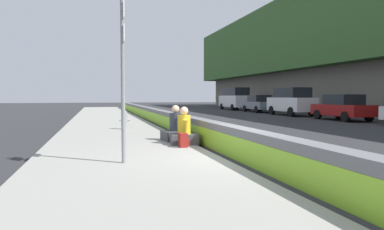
{
  "coord_description": "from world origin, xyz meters",
  "views": [
    {
      "loc": [
        -7.75,
        3.33,
        1.6
      ],
      "look_at": [
        5.99,
        -0.46,
        0.83
      ],
      "focal_mm": 32.57,
      "sensor_mm": 36.0,
      "label": 1
    }
  ],
  "objects_px": {
    "seated_person_middle": "(176,129)",
    "parked_car_midline": "(259,104)",
    "route_sign_post": "(123,68)",
    "seated_person_foreground": "(184,132)",
    "parked_car_third": "(342,107)",
    "fire_hydrant": "(125,119)",
    "backpack": "(183,140)",
    "parked_car_far": "(235,98)",
    "parked_car_fourth": "(291,101)"
  },
  "relations": [
    {
      "from": "backpack",
      "to": "parked_car_midline",
      "type": "xyz_separation_m",
      "value": [
        21.93,
        -13.19,
        0.53
      ]
    },
    {
      "from": "seated_person_foreground",
      "to": "seated_person_middle",
      "type": "xyz_separation_m",
      "value": [
        0.94,
        0.06,
        0.01
      ]
    },
    {
      "from": "parked_car_fourth",
      "to": "parked_car_midline",
      "type": "bearing_deg",
      "value": -1.31
    },
    {
      "from": "parked_car_far",
      "to": "fire_hydrant",
      "type": "bearing_deg",
      "value": 146.85
    },
    {
      "from": "seated_person_middle",
      "to": "parked_car_third",
      "type": "bearing_deg",
      "value": -57.9
    },
    {
      "from": "seated_person_foreground",
      "to": "parked_car_far",
      "type": "xyz_separation_m",
      "value": [
        27.23,
        -12.89,
        0.86
      ]
    },
    {
      "from": "parked_car_third",
      "to": "parked_car_fourth",
      "type": "height_order",
      "value": "parked_car_fourth"
    },
    {
      "from": "fire_hydrant",
      "to": "parked_car_third",
      "type": "height_order",
      "value": "parked_car_third"
    },
    {
      "from": "route_sign_post",
      "to": "seated_person_foreground",
      "type": "bearing_deg",
      "value": -38.02
    },
    {
      "from": "seated_person_middle",
      "to": "fire_hydrant",
      "type": "bearing_deg",
      "value": 16.42
    },
    {
      "from": "backpack",
      "to": "parked_car_fourth",
      "type": "bearing_deg",
      "value": -39.7
    },
    {
      "from": "backpack",
      "to": "parked_car_third",
      "type": "bearing_deg",
      "value": -53.52
    },
    {
      "from": "parked_car_third",
      "to": "parked_car_far",
      "type": "xyz_separation_m",
      "value": [
        18.08,
        0.15,
        0.49
      ]
    },
    {
      "from": "seated_person_foreground",
      "to": "parked_car_third",
      "type": "height_order",
      "value": "parked_car_third"
    },
    {
      "from": "route_sign_post",
      "to": "seated_person_foreground",
      "type": "xyz_separation_m",
      "value": [
        2.57,
        -2.01,
        -1.71
      ]
    },
    {
      "from": "fire_hydrant",
      "to": "parked_car_third",
      "type": "bearing_deg",
      "value": -75.38
    },
    {
      "from": "seated_person_foreground",
      "to": "backpack",
      "type": "relative_size",
      "value": 2.85
    },
    {
      "from": "parked_car_midline",
      "to": "route_sign_post",
      "type": "bearing_deg",
      "value": 147.82
    },
    {
      "from": "parked_car_third",
      "to": "backpack",
      "type": "bearing_deg",
      "value": 126.48
    },
    {
      "from": "parked_car_fourth",
      "to": "parked_car_midline",
      "type": "xyz_separation_m",
      "value": [
        6.2,
        -0.14,
        -0.32
      ]
    },
    {
      "from": "fire_hydrant",
      "to": "route_sign_post",
      "type": "bearing_deg",
      "value": 175.43
    },
    {
      "from": "parked_car_fourth",
      "to": "parked_car_midline",
      "type": "height_order",
      "value": "parked_car_fourth"
    },
    {
      "from": "backpack",
      "to": "parked_car_fourth",
      "type": "distance_m",
      "value": 20.45
    },
    {
      "from": "seated_person_middle",
      "to": "parked_car_fourth",
      "type": "height_order",
      "value": "parked_car_fourth"
    },
    {
      "from": "parked_car_far",
      "to": "parked_car_fourth",
      "type": "bearing_deg",
      "value": 179.91
    },
    {
      "from": "backpack",
      "to": "parked_car_far",
      "type": "height_order",
      "value": "parked_car_far"
    },
    {
      "from": "route_sign_post",
      "to": "fire_hydrant",
      "type": "distance_m",
      "value": 8.15
    },
    {
      "from": "parked_car_third",
      "to": "parked_car_midline",
      "type": "bearing_deg",
      "value": 0.13
    },
    {
      "from": "fire_hydrant",
      "to": "seated_person_middle",
      "type": "bearing_deg",
      "value": -163.58
    },
    {
      "from": "fire_hydrant",
      "to": "parked_car_midline",
      "type": "distance_m",
      "value": 21.45
    },
    {
      "from": "seated_person_foreground",
      "to": "seated_person_middle",
      "type": "bearing_deg",
      "value": 3.37
    },
    {
      "from": "seated_person_middle",
      "to": "parked_car_midline",
      "type": "height_order",
      "value": "parked_car_midline"
    },
    {
      "from": "backpack",
      "to": "parked_car_far",
      "type": "distance_m",
      "value": 30.79
    },
    {
      "from": "seated_person_foreground",
      "to": "backpack",
      "type": "height_order",
      "value": "seated_person_foreground"
    },
    {
      "from": "seated_person_foreground",
      "to": "seated_person_middle",
      "type": "relative_size",
      "value": 0.98
    },
    {
      "from": "fire_hydrant",
      "to": "backpack",
      "type": "height_order",
      "value": "fire_hydrant"
    },
    {
      "from": "parked_car_fourth",
      "to": "seated_person_foreground",
      "type": "bearing_deg",
      "value": 139.56
    },
    {
      "from": "fire_hydrant",
      "to": "parked_car_third",
      "type": "xyz_separation_m",
      "value": [
        3.76,
        -14.41,
        0.27
      ]
    },
    {
      "from": "parked_car_far",
      "to": "seated_person_middle",
      "type": "bearing_deg",
      "value": 153.78
    },
    {
      "from": "fire_hydrant",
      "to": "backpack",
      "type": "relative_size",
      "value": 2.2
    },
    {
      "from": "seated_person_foreground",
      "to": "parked_car_third",
      "type": "relative_size",
      "value": 0.25
    },
    {
      "from": "backpack",
      "to": "parked_car_fourth",
      "type": "relative_size",
      "value": 0.08
    },
    {
      "from": "route_sign_post",
      "to": "parked_car_midline",
      "type": "height_order",
      "value": "route_sign_post"
    },
    {
      "from": "seated_person_foreground",
      "to": "fire_hydrant",
      "type": "bearing_deg",
      "value": 14.24
    },
    {
      "from": "parked_car_third",
      "to": "fire_hydrant",
      "type": "bearing_deg",
      "value": 104.62
    },
    {
      "from": "seated_person_middle",
      "to": "parked_car_midline",
      "type": "bearing_deg",
      "value": -32.69
    },
    {
      "from": "seated_person_middle",
      "to": "backpack",
      "type": "bearing_deg",
      "value": 175.49
    },
    {
      "from": "seated_person_middle",
      "to": "parked_car_far",
      "type": "bearing_deg",
      "value": -26.22
    },
    {
      "from": "backpack",
      "to": "parked_car_third",
      "type": "relative_size",
      "value": 0.09
    },
    {
      "from": "seated_person_foreground",
      "to": "seated_person_middle",
      "type": "height_order",
      "value": "seated_person_middle"
    }
  ]
}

